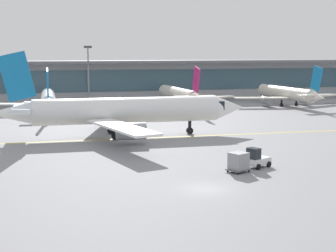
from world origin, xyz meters
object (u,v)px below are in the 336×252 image
taxiing_regional_jet (124,111)px  baggage_tug (257,159)px  cargo_dolly_lead (239,161)px  apron_light_mast_1 (88,72)px  gate_airplane_4 (286,93)px  gate_airplane_2 (48,99)px  gate_airplane_3 (178,94)px

taxiing_regional_jet → baggage_tug: bearing=-64.9°
cargo_dolly_lead → apron_light_mast_1: 70.88m
taxiing_regional_jet → apron_light_mast_1: (0.54, 46.76, 3.64)m
gate_airplane_4 → taxiing_regional_jet: bearing=122.9°
gate_airplane_2 → gate_airplane_3: 27.29m
baggage_tug → cargo_dolly_lead: bearing=180.0°
gate_airplane_3 → apron_light_mast_1: apron_light_mast_1 is taller
gate_airplane_2 → taxiing_regional_jet: size_ratio=0.76×
gate_airplane_3 → cargo_dolly_lead: bearing=167.2°
gate_airplane_2 → gate_airplane_4: size_ratio=1.00×
gate_airplane_3 → taxiing_regional_jet: taxiing_regional_jet is taller
gate_airplane_3 → cargo_dolly_lead: size_ratio=10.52×
gate_airplane_4 → cargo_dolly_lead: (-34.61, -53.85, -1.65)m
gate_airplane_2 → cargo_dolly_lead: size_ratio=10.52×
gate_airplane_4 → cargo_dolly_lead: 64.03m
gate_airplane_4 → baggage_tug: 61.64m
gate_airplane_3 → gate_airplane_4: bearing=-100.2°
taxiing_regional_jet → gate_airplane_3: bearing=64.2°
taxiing_regional_jet → baggage_tug: taxiing_regional_jet is taller
gate_airplane_4 → baggage_tug: size_ratio=9.24×
gate_airplane_4 → taxiing_regional_jet: size_ratio=0.76×
taxiing_regional_jet → apron_light_mast_1: size_ratio=2.74×
gate_airplane_2 → baggage_tug: size_ratio=9.23×
gate_airplane_4 → baggage_tug: (-32.06, -52.61, -1.81)m
gate_airplane_4 → gate_airplane_3: bearing=78.4°
gate_airplane_4 → taxiing_regional_jet: taxiing_regional_jet is taller
gate_airplane_3 → apron_light_mast_1: (-17.41, 13.03, 4.48)m
baggage_tug → cargo_dolly_lead: 2.83m
gate_airplane_2 → baggage_tug: 55.78m
taxiing_regional_jet → gate_airplane_2: bearing=109.1°
taxiing_regional_jet → cargo_dolly_lead: 24.69m
cargo_dolly_lead → apron_light_mast_1: apron_light_mast_1 is taller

